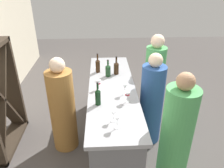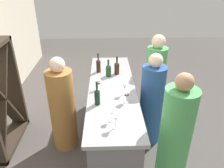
% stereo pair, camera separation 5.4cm
% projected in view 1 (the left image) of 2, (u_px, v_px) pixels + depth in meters
% --- Properties ---
extents(ground_plane, '(12.00, 12.00, 0.00)m').
position_uv_depth(ground_plane, '(112.00, 138.00, 3.65)').
color(ground_plane, '#4C4744').
extents(bar_counter, '(2.43, 0.68, 0.96)m').
position_uv_depth(bar_counter, '(112.00, 114.00, 3.42)').
color(bar_counter, slate).
rests_on(bar_counter, ground).
extents(wine_bottle_leftmost_dark_green, '(0.07, 0.07, 0.31)m').
position_uv_depth(wine_bottle_leftmost_dark_green, '(98.00, 96.00, 2.73)').
color(wine_bottle_leftmost_dark_green, black).
rests_on(wine_bottle_leftmost_dark_green, bar_counter).
extents(wine_bottle_second_left_olive_green, '(0.08, 0.08, 0.28)m').
position_uv_depth(wine_bottle_second_left_olive_green, '(108.00, 70.00, 3.48)').
color(wine_bottle_second_left_olive_green, '#193D1E').
rests_on(wine_bottle_second_left_olive_green, bar_counter).
extents(wine_bottle_center_amber_brown, '(0.08, 0.08, 0.30)m').
position_uv_depth(wine_bottle_center_amber_brown, '(116.00, 68.00, 3.55)').
color(wine_bottle_center_amber_brown, '#331E0F').
rests_on(wine_bottle_center_amber_brown, bar_counter).
extents(wine_bottle_second_right_amber_brown, '(0.07, 0.07, 0.32)m').
position_uv_depth(wine_bottle_second_right_amber_brown, '(98.00, 65.00, 3.61)').
color(wine_bottle_second_right_amber_brown, '#331E0F').
rests_on(wine_bottle_second_right_amber_brown, bar_counter).
extents(wine_glass_near_left, '(0.07, 0.07, 0.15)m').
position_uv_depth(wine_glass_near_left, '(127.00, 94.00, 2.79)').
color(wine_glass_near_left, white).
rests_on(wine_glass_near_left, bar_counter).
extents(wine_glass_near_center, '(0.07, 0.07, 0.16)m').
position_uv_depth(wine_glass_near_center, '(125.00, 87.00, 2.96)').
color(wine_glass_near_center, white).
rests_on(wine_glass_near_center, bar_counter).
extents(wine_glass_near_right, '(0.07, 0.07, 0.16)m').
position_uv_depth(wine_glass_near_right, '(117.00, 119.00, 2.32)').
color(wine_glass_near_right, white).
rests_on(wine_glass_near_right, bar_counter).
extents(wine_glass_far_left, '(0.06, 0.06, 0.14)m').
position_uv_depth(wine_glass_far_left, '(113.00, 114.00, 2.44)').
color(wine_glass_far_left, white).
rests_on(wine_glass_far_left, bar_counter).
extents(wine_glass_far_center, '(0.07, 0.07, 0.15)m').
position_uv_depth(wine_glass_far_center, '(99.00, 83.00, 3.10)').
color(wine_glass_far_center, white).
rests_on(wine_glass_far_center, bar_counter).
extents(person_left_guest, '(0.46, 0.46, 1.59)m').
position_uv_depth(person_left_guest, '(176.00, 139.00, 2.55)').
color(person_left_guest, '#4CA559').
rests_on(person_left_guest, ground).
extents(person_center_guest, '(0.36, 0.36, 1.48)m').
position_uv_depth(person_center_guest, '(151.00, 103.00, 3.33)').
color(person_center_guest, '#284C8C').
rests_on(person_center_guest, ground).
extents(person_right_guest, '(0.41, 0.41, 1.59)m').
position_uv_depth(person_right_guest, '(154.00, 82.00, 3.84)').
color(person_right_guest, '#4CA559').
rests_on(person_right_guest, ground).
extents(person_server_behind, '(0.49, 0.49, 1.48)m').
position_uv_depth(person_server_behind, '(63.00, 109.00, 3.20)').
color(person_server_behind, '#9E6B33').
rests_on(person_server_behind, ground).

